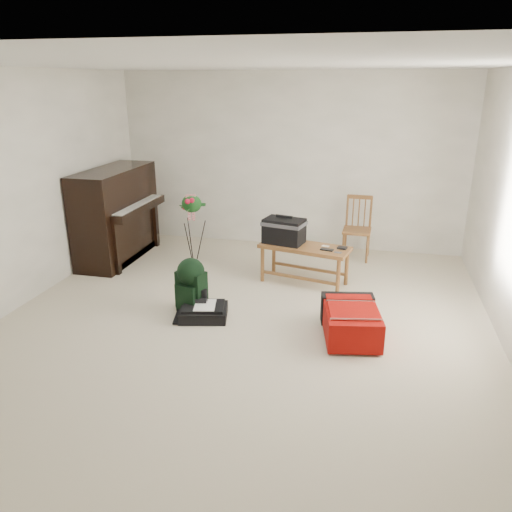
% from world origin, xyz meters
% --- Properties ---
extents(floor, '(5.00, 5.50, 0.01)m').
position_xyz_m(floor, '(0.00, 0.00, 0.00)').
color(floor, beige).
rests_on(floor, ground).
extents(ceiling, '(5.00, 5.50, 0.01)m').
position_xyz_m(ceiling, '(0.00, 0.00, 2.50)').
color(ceiling, white).
rests_on(ceiling, wall_back).
extents(wall_back, '(5.00, 0.04, 2.50)m').
position_xyz_m(wall_back, '(0.00, 2.75, 1.25)').
color(wall_back, white).
rests_on(wall_back, floor).
extents(wall_left, '(0.04, 5.50, 2.50)m').
position_xyz_m(wall_left, '(-2.50, 0.00, 1.25)').
color(wall_left, white).
rests_on(wall_left, floor).
extents(piano, '(0.71, 1.50, 1.25)m').
position_xyz_m(piano, '(-2.19, 1.60, 0.60)').
color(piano, black).
rests_on(piano, floor).
extents(bench, '(1.14, 0.66, 0.83)m').
position_xyz_m(bench, '(0.27, 1.26, 0.58)').
color(bench, brown).
rests_on(bench, floor).
extents(dining_chair, '(0.39, 0.39, 0.87)m').
position_xyz_m(dining_chair, '(1.04, 2.35, 0.42)').
color(dining_chair, brown).
rests_on(dining_chair, floor).
extents(red_suitcase, '(0.63, 0.83, 0.32)m').
position_xyz_m(red_suitcase, '(1.09, 0.05, 0.17)').
color(red_suitcase, '#B00E07').
rests_on(red_suitcase, floor).
extents(black_duffel, '(0.56, 0.48, 0.20)m').
position_xyz_m(black_duffel, '(-0.43, 0.06, 0.07)').
color(black_duffel, black).
rests_on(black_duffel, floor).
extents(green_backpack, '(0.34, 0.32, 0.60)m').
position_xyz_m(green_backpack, '(-0.60, 0.19, 0.33)').
color(green_backpack, black).
rests_on(green_backpack, floor).
extents(flower_stand, '(0.39, 0.39, 1.05)m').
position_xyz_m(flower_stand, '(-0.99, 1.34, 0.51)').
color(flower_stand, black).
rests_on(flower_stand, floor).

